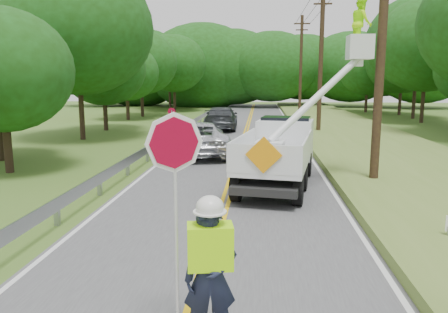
{
  "coord_description": "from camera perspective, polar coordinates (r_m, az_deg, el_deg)",
  "views": [
    {
      "loc": [
        1.03,
        -6.3,
        3.65
      ],
      "look_at": [
        0.0,
        6.0,
        1.5
      ],
      "focal_mm": 35.07,
      "sensor_mm": 36.0,
      "label": 1
    }
  ],
  "objects": [
    {
      "name": "road",
      "position": [
        20.65,
        1.84,
        -0.28
      ],
      "size": [
        7.2,
        96.0,
        0.03
      ],
      "color": "#48484B",
      "rests_on": "ground"
    },
    {
      "name": "guardrail",
      "position": [
        22.02,
        -8.53,
        1.68
      ],
      "size": [
        0.18,
        48.0,
        0.77
      ],
      "color": "gray",
      "rests_on": "ground"
    },
    {
      "name": "utility_poles",
      "position": [
        23.71,
        14.82,
        13.48
      ],
      "size": [
        1.6,
        43.3,
        10.0
      ],
      "color": "black",
      "rests_on": "ground"
    },
    {
      "name": "tall_grass_verge",
      "position": [
        21.48,
        21.12,
        -0.17
      ],
      "size": [
        7.0,
        96.0,
        0.3
      ],
      "primitive_type": "cube",
      "color": "#5B762D",
      "rests_on": "ground"
    },
    {
      "name": "treeline_left",
      "position": [
        36.43,
        -13.65,
        12.64
      ],
      "size": [
        9.35,
        55.78,
        10.8
      ],
      "color": "#332319",
      "rests_on": "ground"
    },
    {
      "name": "treeline_horizon",
      "position": [
        62.7,
        2.08,
        11.56
      ],
      "size": [
        56.27,
        14.49,
        12.36
      ],
      "color": "#193F0E",
      "rests_on": "ground"
    },
    {
      "name": "flagger",
      "position": [
        6.09,
        -1.93,
        -14.17
      ],
      "size": [
        1.19,
        0.59,
        3.24
      ],
      "color": "#191E33",
      "rests_on": "road"
    },
    {
      "name": "bucket_truck",
      "position": [
        16.09,
        8.23,
        1.99
      ],
      "size": [
        4.62,
        6.62,
        6.32
      ],
      "color": "black",
      "rests_on": "road"
    },
    {
      "name": "suv_silver",
      "position": [
        21.65,
        -3.31,
        2.4
      ],
      "size": [
        3.74,
        6.28,
        1.63
      ],
      "primitive_type": "imported",
      "rotation": [
        0.0,
        0.0,
        3.33
      ],
      "color": "silver",
      "rests_on": "road"
    },
    {
      "name": "suv_darkgrey",
      "position": [
        32.94,
        -0.35,
        5.04
      ],
      "size": [
        2.6,
        5.93,
        1.7
      ],
      "primitive_type": "imported",
      "rotation": [
        0.0,
        0.0,
        3.18
      ],
      "color": "#363A3E",
      "rests_on": "road"
    },
    {
      "name": "stop_sign_permanent",
      "position": [
        25.51,
        -6.82,
        4.66
      ],
      "size": [
        0.44,
        0.15,
        2.11
      ],
      "color": "gray",
      "rests_on": "ground"
    }
  ]
}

